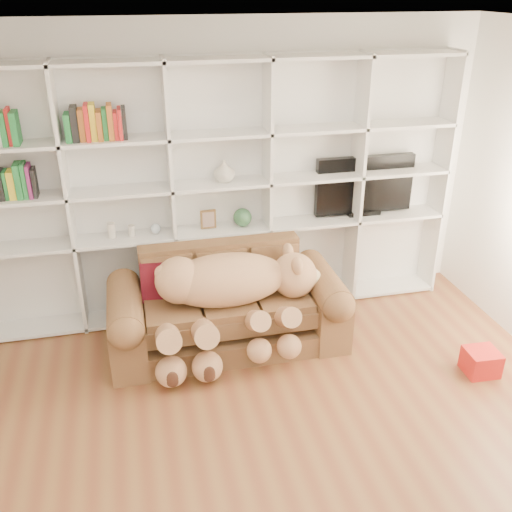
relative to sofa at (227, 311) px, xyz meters
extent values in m
plane|color=brown|center=(0.07, -1.71, -0.32)|extent=(5.00, 5.00, 0.00)
plane|color=white|center=(0.07, -1.71, 2.38)|extent=(5.00, 5.00, 0.00)
cube|color=white|center=(0.07, 0.79, 1.03)|extent=(5.00, 0.02, 2.70)
cube|color=white|center=(0.07, 0.76, 0.88)|extent=(4.40, 0.03, 2.40)
cube|color=white|center=(-1.25, 0.60, 0.88)|extent=(0.03, 0.35, 2.40)
cube|color=white|center=(-0.37, 0.60, 0.88)|extent=(0.03, 0.35, 2.40)
cube|color=white|center=(0.51, 0.60, 0.88)|extent=(0.03, 0.35, 2.40)
cube|color=white|center=(1.39, 0.60, 0.88)|extent=(0.03, 0.35, 2.40)
cube|color=white|center=(2.27, 0.60, 0.88)|extent=(0.03, 0.35, 2.40)
cube|color=white|center=(0.07, 0.60, -0.29)|extent=(4.40, 0.35, 0.03)
cube|color=white|center=(0.07, 0.60, 0.53)|extent=(4.40, 0.35, 0.03)
cube|color=white|center=(0.07, 0.60, 0.98)|extent=(4.40, 0.35, 0.03)
cube|color=white|center=(0.07, 0.60, 1.43)|extent=(4.40, 0.35, 0.03)
cube|color=white|center=(0.07, 0.60, 2.05)|extent=(4.40, 0.35, 0.03)
cube|color=brown|center=(0.00, -0.04, -0.22)|extent=(1.94, 0.79, 0.20)
cube|color=brown|center=(0.00, -0.06, 0.08)|extent=(1.44, 0.65, 0.28)
cube|color=brown|center=(0.00, 0.31, 0.28)|extent=(1.44, 0.18, 0.51)
cube|color=brown|center=(-0.87, -0.04, -0.07)|extent=(0.30, 0.88, 0.51)
cube|color=brown|center=(0.87, -0.04, -0.07)|extent=(0.30, 0.88, 0.51)
cylinder|color=brown|center=(-0.87, -0.04, 0.19)|extent=(0.30, 0.83, 0.30)
cylinder|color=brown|center=(0.87, -0.04, 0.19)|extent=(0.30, 0.83, 0.30)
ellipsoid|color=tan|center=(-0.01, -0.08, 0.35)|extent=(1.05, 0.51, 0.45)
sphere|color=tan|center=(-0.41, -0.08, 0.40)|extent=(0.40, 0.40, 0.40)
sphere|color=tan|center=(0.58, -0.08, 0.33)|extent=(0.40, 0.40, 0.40)
sphere|color=#D1BC8A|center=(0.74, -0.08, 0.27)|extent=(0.20, 0.20, 0.20)
sphere|color=#391F14|center=(0.81, -0.08, 0.26)|extent=(0.06, 0.06, 0.06)
ellipsoid|color=tan|center=(0.56, -0.22, 0.49)|extent=(0.09, 0.16, 0.16)
ellipsoid|color=tan|center=(0.56, 0.06, 0.49)|extent=(0.09, 0.16, 0.16)
sphere|color=tan|center=(-0.54, -0.08, 0.48)|extent=(0.14, 0.14, 0.14)
cylinder|color=tan|center=(0.17, -0.39, 0.11)|extent=(0.17, 0.48, 0.35)
cylinder|color=tan|center=(0.42, -0.39, 0.11)|extent=(0.17, 0.48, 0.35)
cylinder|color=tan|center=(-0.55, -0.39, 0.08)|extent=(0.20, 0.56, 0.41)
cylinder|color=tan|center=(-0.27, -0.39, 0.08)|extent=(0.20, 0.56, 0.41)
sphere|color=tan|center=(0.17, -0.54, -0.09)|extent=(0.21, 0.21, 0.21)
sphere|color=tan|center=(0.42, -0.54, -0.09)|extent=(0.21, 0.21, 0.21)
sphere|color=tan|center=(-0.55, -0.54, -0.16)|extent=(0.25, 0.25, 0.25)
sphere|color=tan|center=(-0.27, -0.54, -0.16)|extent=(0.25, 0.25, 0.25)
cube|color=#570E19|center=(-0.54, 0.14, 0.29)|extent=(0.37, 0.23, 0.37)
cube|color=red|center=(1.96, -0.92, -0.22)|extent=(0.27, 0.26, 0.21)
cube|color=black|center=(1.50, 0.65, 0.84)|extent=(0.98, 0.08, 0.56)
cube|color=black|center=(1.50, 0.65, 0.56)|extent=(0.33, 0.18, 0.04)
cube|color=brown|center=(-0.05, 0.60, 0.64)|extent=(0.15, 0.03, 0.18)
sphere|color=#32613B|center=(0.27, 0.60, 0.63)|extent=(0.17, 0.17, 0.17)
cylinder|color=beige|center=(-0.93, 0.60, 0.61)|extent=(0.09, 0.09, 0.14)
cylinder|color=beige|center=(-0.75, 0.60, 0.59)|extent=(0.06, 0.06, 0.10)
sphere|color=silver|center=(-0.54, 0.60, 0.59)|extent=(0.09, 0.09, 0.09)
imported|color=beige|center=(0.11, 0.60, 1.09)|extent=(0.26, 0.26, 0.20)
camera|label=1|loc=(-0.73, -4.26, 2.63)|focal=40.00mm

